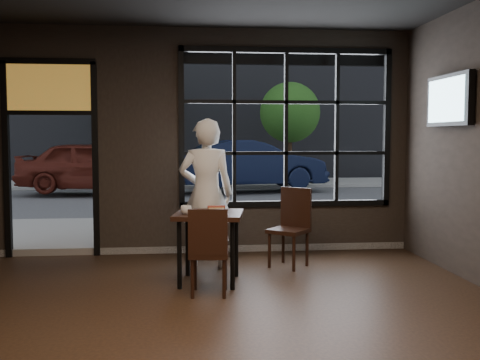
{
  "coord_description": "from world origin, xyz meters",
  "views": [
    {
      "loc": [
        -0.29,
        -4.5,
        1.67
      ],
      "look_at": [
        0.4,
        2.2,
        1.15
      ],
      "focal_mm": 42.0,
      "sensor_mm": 36.0,
      "label": 1
    }
  ],
  "objects": [
    {
      "name": "man",
      "position": [
        0.01,
        2.58,
        0.95
      ],
      "size": [
        0.72,
        0.49,
        1.9
      ],
      "primitive_type": "imported",
      "rotation": [
        0.0,
        0.0,
        3.09
      ],
      "color": "silver",
      "rests_on": "floor"
    },
    {
      "name": "cup",
      "position": [
        -0.25,
        1.72,
        0.86
      ],
      "size": [
        0.14,
        0.14,
        0.1
      ],
      "primitive_type": "imported",
      "rotation": [
        0.0,
        0.0,
        -0.12
      ],
      "color": "silver",
      "rests_on": "cafe_table"
    },
    {
      "name": "tv",
      "position": [
        2.93,
        2.03,
        2.11
      ],
      "size": [
        0.12,
        1.06,
        0.62
      ],
      "primitive_type": "cube",
      "color": "black",
      "rests_on": "wall_right"
    },
    {
      "name": "maroon_car",
      "position": [
        -2.78,
        11.83,
        0.83
      ],
      "size": [
        4.48,
        2.28,
        1.46
      ],
      "primitive_type": "imported",
      "rotation": [
        0.0,
        0.0,
        1.44
      ],
      "color": "#571B12",
      "rests_on": "street_asphalt"
    },
    {
      "name": "tree_left",
      "position": [
        -1.92,
        15.41,
        2.93
      ],
      "size": [
        2.44,
        2.44,
        4.16
      ],
      "color": "#332114",
      "rests_on": "street_asphalt"
    },
    {
      "name": "chair_near",
      "position": [
        -0.02,
        1.35,
        0.47
      ],
      "size": [
        0.45,
        0.45,
        0.94
      ],
      "primitive_type": "cube",
      "rotation": [
        0.0,
        0.0,
        3.03
      ],
      "color": "black",
      "rests_on": "floor"
    },
    {
      "name": "street_asphalt",
      "position": [
        0.0,
        24.0,
        -0.02
      ],
      "size": [
        60.0,
        41.0,
        0.04
      ],
      "primitive_type": "cube",
      "color": "#545456",
      "rests_on": "ground"
    },
    {
      "name": "tree_right",
      "position": [
        3.4,
        14.63,
        2.5
      ],
      "size": [
        2.08,
        2.08,
        3.54
      ],
      "color": "#332114",
      "rests_on": "street_asphalt"
    },
    {
      "name": "navy_car",
      "position": [
        1.74,
        12.2,
        0.84
      ],
      "size": [
        4.69,
        2.34,
        1.48
      ],
      "primitive_type": "imported",
      "rotation": [
        0.0,
        0.0,
        1.75
      ],
      "color": "black",
      "rests_on": "street_asphalt"
    },
    {
      "name": "chair_window",
      "position": [
        1.06,
        2.51,
        0.51
      ],
      "size": [
        0.62,
        0.62,
        1.01
      ],
      "primitive_type": "cube",
      "rotation": [
        0.0,
        0.0,
        -0.7
      ],
      "color": "black",
      "rests_on": "floor"
    },
    {
      "name": "building_across",
      "position": [
        0.0,
        23.0,
        7.5
      ],
      "size": [
        28.0,
        12.0,
        15.0
      ],
      "primitive_type": "cube",
      "color": "#5B5956",
      "rests_on": "ground"
    },
    {
      "name": "cafe_table",
      "position": [
        0.0,
        1.84,
        0.41
      ],
      "size": [
        0.86,
        0.86,
        0.81
      ],
      "primitive_type": "cube",
      "rotation": [
        0.0,
        0.0,
        -0.16
      ],
      "color": "black",
      "rests_on": "floor"
    },
    {
      "name": "window_frame",
      "position": [
        1.2,
        3.5,
        1.8
      ],
      "size": [
        3.06,
        0.12,
        2.28
      ],
      "primitive_type": "cube",
      "color": "black",
      "rests_on": "ground"
    },
    {
      "name": "floor",
      "position": [
        0.0,
        0.0,
        -0.01
      ],
      "size": [
        6.0,
        7.0,
        0.02
      ],
      "primitive_type": "cube",
      "color": "black",
      "rests_on": "ground"
    },
    {
      "name": "stained_transom",
      "position": [
        -2.1,
        3.5,
        2.35
      ],
      "size": [
        1.2,
        0.06,
        0.7
      ],
      "primitive_type": "cube",
      "color": "orange",
      "rests_on": "ground"
    },
    {
      "name": "hotdog",
      "position": [
        0.09,
        1.91,
        0.84
      ],
      "size": [
        0.2,
        0.08,
        0.06
      ],
      "primitive_type": null,
      "rotation": [
        0.0,
        0.0,
        0.02
      ],
      "color": "tan",
      "rests_on": "cafe_table"
    }
  ]
}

